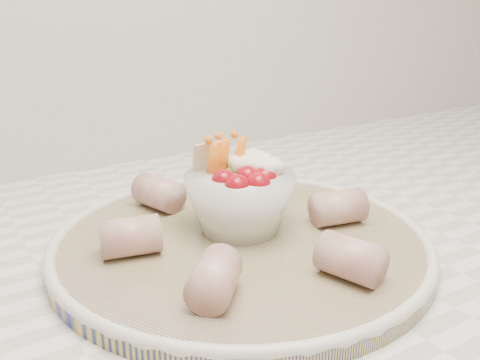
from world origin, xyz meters
TOP-DOWN VIEW (x-y plane):
  - serving_platter at (0.02, 1.40)m, footprint 0.45×0.45m
  - veggie_bowl at (0.03, 1.41)m, footprint 0.12×0.12m
  - cured_meat_rolls at (0.02, 1.40)m, footprint 0.28×0.30m

SIDE VIEW (x-z plane):
  - serving_platter at x=0.02m, z-range 0.92..0.94m
  - cured_meat_rolls at x=0.02m, z-range 0.94..0.97m
  - veggie_bowl at x=0.03m, z-range 0.92..1.02m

